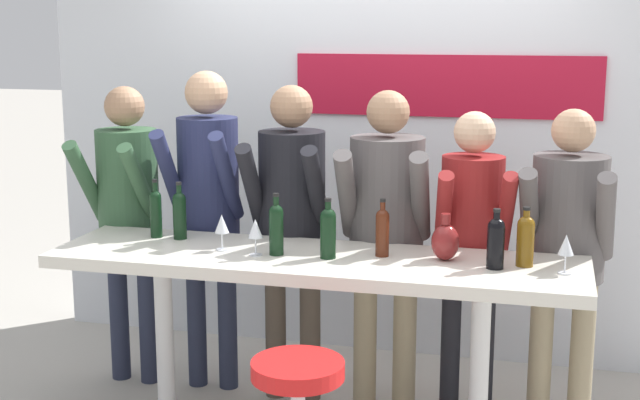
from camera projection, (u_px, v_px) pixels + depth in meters
name	position (u px, v px, depth m)	size (l,w,h in m)	color
back_wall	(373.00, 155.00, 5.44)	(4.14, 0.12, 2.44)	silver
tasting_table	(315.00, 282.00, 4.24)	(2.54, 0.66, 0.94)	silver
person_far_left	(128.00, 201.00, 4.94)	(0.41, 0.53, 1.69)	#23283D
person_left	(208.00, 193.00, 4.84)	(0.41, 0.54, 1.78)	#23283D
person_center_left	(292.00, 208.00, 4.70)	(0.43, 0.54, 1.71)	#473D33
person_center	(386.00, 217.00, 4.59)	(0.48, 0.57, 1.69)	gray
person_center_right	(471.00, 230.00, 4.49)	(0.43, 0.54, 1.60)	black
person_right	(567.00, 235.00, 4.38)	(0.47, 0.55, 1.62)	gray
wine_bottle_0	(276.00, 227.00, 4.20)	(0.07, 0.07, 0.30)	black
wine_bottle_1	(156.00, 211.00, 4.55)	(0.06, 0.06, 0.30)	black
wine_bottle_2	(328.00, 230.00, 4.14)	(0.07, 0.07, 0.29)	black
wine_bottle_3	(180.00, 213.00, 4.51)	(0.07, 0.07, 0.29)	black
wine_bottle_4	(496.00, 241.00, 3.97)	(0.08, 0.08, 0.27)	black
wine_bottle_5	(526.00, 238.00, 4.01)	(0.08, 0.08, 0.27)	brown
wine_bottle_6	(382.00, 230.00, 4.18)	(0.06, 0.06, 0.27)	#4C1E0F
wine_glass_0	(566.00, 246.00, 3.88)	(0.07, 0.07, 0.18)	silver
wine_glass_1	(222.00, 225.00, 4.29)	(0.07, 0.07, 0.18)	silver
wine_glass_2	(255.00, 230.00, 4.19)	(0.07, 0.07, 0.18)	silver
decorative_vase	(445.00, 241.00, 4.12)	(0.13, 0.13, 0.22)	maroon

